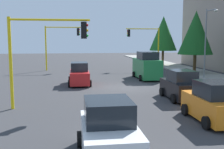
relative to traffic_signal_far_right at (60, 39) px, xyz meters
name	(u,v)px	position (x,y,z in m)	size (l,w,h in m)	color
ground_plane	(122,88)	(14.00, 5.70, -4.04)	(120.00, 120.00, 0.00)	#353538
sidewalk_kerb	(211,76)	(9.00, 16.20, -3.97)	(80.00, 4.00, 0.15)	gray
lane_arrow_near	(99,139)	(25.51, 2.70, -4.04)	(2.40, 1.10, 1.10)	silver
traffic_signal_far_right	(60,39)	(0.00, 0.00, 0.00)	(0.36, 4.59, 5.72)	yellow
traffic_signal_near_right	(44,44)	(20.00, 0.08, -0.32)	(0.36, 4.59, 5.23)	yellow
traffic_signal_far_left	(146,40)	(0.00, 11.39, -0.09)	(0.36, 4.59, 5.58)	yellow
street_lamp_curbside	(208,36)	(10.39, 14.90, 0.30)	(2.15, 0.28, 7.00)	slate
tree_roadside_far	(163,33)	(-4.00, 15.20, 0.88)	(4.11, 4.11, 7.50)	brown
tree_roadside_mid	(196,33)	(6.00, 15.70, 0.73)	(3.99, 3.99, 7.28)	brown
delivery_van_green	(147,66)	(9.26, 9.07, -2.76)	(4.80, 2.22, 2.77)	#1E7238
car_red	(79,75)	(11.92, 2.21, -3.15)	(3.89, 1.96, 1.98)	red
car_black	(181,86)	(18.88, 8.78, -3.15)	(3.68, 2.01, 1.98)	black
car_white	(109,132)	(27.28, 2.85, -3.15)	(3.64, 2.08, 1.98)	white
car_orange	(214,103)	(23.87, 8.45, -3.15)	(3.76, 2.10, 1.98)	orange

